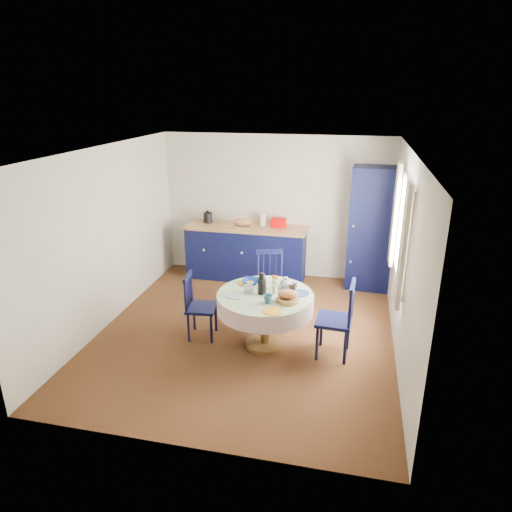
{
  "coord_description": "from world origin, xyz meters",
  "views": [
    {
      "loc": [
        1.35,
        -5.47,
        3.2
      ],
      "look_at": [
        0.1,
        0.2,
        1.07
      ],
      "focal_mm": 32.0,
      "sensor_mm": 36.0,
      "label": 1
    }
  ],
  "objects": [
    {
      "name": "floor",
      "position": [
        0.0,
        0.0,
        0.0
      ],
      "size": [
        4.5,
        4.5,
        0.0
      ],
      "primitive_type": "plane",
      "color": "black",
      "rests_on": "ground"
    },
    {
      "name": "ceiling",
      "position": [
        0.0,
        0.0,
        2.5
      ],
      "size": [
        4.5,
        4.5,
        0.0
      ],
      "primitive_type": "plane",
      "rotation": [
        3.14,
        0.0,
        0.0
      ],
      "color": "white",
      "rests_on": "wall_back"
    },
    {
      "name": "wall_back",
      "position": [
        0.0,
        2.25,
        1.25
      ],
      "size": [
        4.0,
        0.02,
        2.5
      ],
      "primitive_type": "cube",
      "color": "beige",
      "rests_on": "floor"
    },
    {
      "name": "wall_left",
      "position": [
        -2.0,
        0.0,
        1.25
      ],
      "size": [
        0.02,
        4.5,
        2.5
      ],
      "primitive_type": "cube",
      "color": "beige",
      "rests_on": "floor"
    },
    {
      "name": "wall_right",
      "position": [
        2.0,
        0.0,
        1.25
      ],
      "size": [
        0.02,
        4.5,
        2.5
      ],
      "primitive_type": "cube",
      "color": "beige",
      "rests_on": "floor"
    },
    {
      "name": "window",
      "position": [
        1.95,
        0.3,
        1.52
      ],
      "size": [
        0.1,
        1.74,
        1.45
      ],
      "color": "white",
      "rests_on": "wall_right"
    },
    {
      "name": "kitchen_counter",
      "position": [
        -0.47,
        1.96,
        0.49
      ],
      "size": [
        2.13,
        0.67,
        1.19
      ],
      "rotation": [
        0.0,
        0.0,
        -0.0
      ],
      "color": "black",
      "rests_on": "floor"
    },
    {
      "name": "pantry_cabinet",
      "position": [
        1.66,
        2.0,
        1.03
      ],
      "size": [
        0.76,
        0.57,
        2.06
      ],
      "rotation": [
        0.0,
        0.0,
        -0.07
      ],
      "color": "black",
      "rests_on": "floor"
    },
    {
      "name": "dining_table",
      "position": [
        0.34,
        -0.29,
        0.63
      ],
      "size": [
        1.24,
        1.24,
        1.03
      ],
      "color": "#553D18",
      "rests_on": "floor"
    },
    {
      "name": "chair_left",
      "position": [
        -0.59,
        -0.24,
        0.46
      ],
      "size": [
        0.43,
        0.45,
        0.91
      ],
      "rotation": [
        0.0,
        0.0,
        1.69
      ],
      "color": "black",
      "rests_on": "floor"
    },
    {
      "name": "chair_far",
      "position": [
        0.22,
        0.63,
        0.49
      ],
      "size": [
        0.54,
        0.53,
        0.97
      ],
      "rotation": [
        0.0,
        0.0,
        0.31
      ],
      "color": "black",
      "rests_on": "floor"
    },
    {
      "name": "chair_right",
      "position": [
        1.26,
        -0.32,
        0.51
      ],
      "size": [
        0.46,
        0.48,
        1.01
      ],
      "rotation": [
        0.0,
        0.0,
        -1.63
      ],
      "color": "black",
      "rests_on": "floor"
    },
    {
      "name": "mug_a",
      "position": [
        0.11,
        -0.28,
        0.8
      ],
      "size": [
        0.13,
        0.13,
        0.1
      ],
      "primitive_type": "imported",
      "color": "silver",
      "rests_on": "dining_table"
    },
    {
      "name": "mug_b",
      "position": [
        0.41,
        -0.54,
        0.8
      ],
      "size": [
        0.11,
        0.11,
        0.1
      ],
      "primitive_type": "imported",
      "color": "#245C69",
      "rests_on": "dining_table"
    },
    {
      "name": "mug_c",
      "position": [
        0.65,
        -0.08,
        0.79
      ],
      "size": [
        0.11,
        0.11,
        0.09
      ],
      "primitive_type": "imported",
      "color": "black",
      "rests_on": "dining_table"
    },
    {
      "name": "mug_d",
      "position": [
        0.22,
        0.06,
        0.79
      ],
      "size": [
        0.1,
        0.1,
        0.09
      ],
      "primitive_type": "imported",
      "color": "silver",
      "rests_on": "dining_table"
    },
    {
      "name": "cobalt_bowl",
      "position": [
        0.08,
        -0.01,
        0.78
      ],
      "size": [
        0.24,
        0.24,
        0.06
      ],
      "primitive_type": "imported",
      "color": "navy",
      "rests_on": "dining_table"
    }
  ]
}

